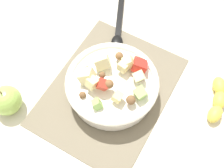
# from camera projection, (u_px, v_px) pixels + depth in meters

# --- Properties ---
(ground_plane) EXTENTS (2.40, 2.40, 0.00)m
(ground_plane) POSITION_uv_depth(u_px,v_px,m) (109.00, 91.00, 0.86)
(ground_plane) COLOR silver
(placemat) EXTENTS (0.42, 0.32, 0.01)m
(placemat) POSITION_uv_depth(u_px,v_px,m) (109.00, 91.00, 0.86)
(placemat) COLOR #756B56
(placemat) RESTS_ON ground_plane
(salad_bowl) EXTENTS (0.26, 0.26, 0.11)m
(salad_bowl) POSITION_uv_depth(u_px,v_px,m) (112.00, 85.00, 0.82)
(salad_bowl) COLOR white
(salad_bowl) RESTS_ON placemat
(serving_spoon) EXTENTS (0.22, 0.12, 0.01)m
(serving_spoon) POSITION_uv_depth(u_px,v_px,m) (118.00, 30.00, 0.95)
(serving_spoon) COLOR black
(serving_spoon) RESTS_ON placemat
(whole_apple) EXTENTS (0.08, 0.08, 0.09)m
(whole_apple) POSITION_uv_depth(u_px,v_px,m) (7.00, 100.00, 0.80)
(whole_apple) COLOR #9EC656
(whole_apple) RESTS_ON ground_plane
(banana_whole) EXTENTS (0.15, 0.07, 0.04)m
(banana_whole) POSITION_uv_depth(u_px,v_px,m) (218.00, 100.00, 0.83)
(banana_whole) COLOR yellow
(banana_whole) RESTS_ON ground_plane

